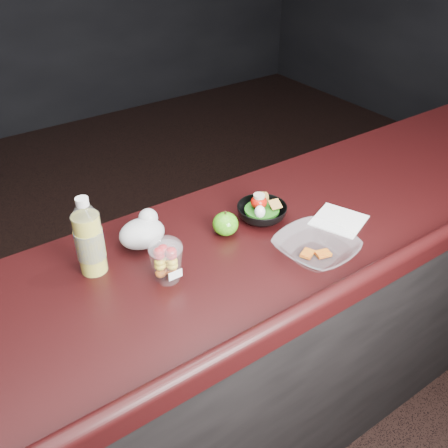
{
  "coord_description": "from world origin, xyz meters",
  "views": [
    {
      "loc": [
        -0.62,
        -0.71,
        1.97
      ],
      "look_at": [
        0.1,
        0.32,
        1.1
      ],
      "focal_mm": 40.0,
      "sensor_mm": 36.0,
      "label": 1
    }
  ],
  "objects_px": {
    "green_apple": "(225,224)",
    "snack_bowl": "(261,212)",
    "fruit_cup": "(166,259)",
    "takeout_bowl": "(316,249)",
    "lemonade_bottle": "(89,241)"
  },
  "relations": [
    {
      "from": "green_apple",
      "to": "snack_bowl",
      "type": "bearing_deg",
      "value": -0.21
    },
    {
      "from": "lemonade_bottle",
      "to": "snack_bowl",
      "type": "relative_size",
      "value": 1.17
    },
    {
      "from": "fruit_cup",
      "to": "green_apple",
      "type": "relative_size",
      "value": 1.6
    },
    {
      "from": "takeout_bowl",
      "to": "snack_bowl",
      "type": "bearing_deg",
      "value": 91.83
    },
    {
      "from": "green_apple",
      "to": "snack_bowl",
      "type": "distance_m",
      "value": 0.15
    },
    {
      "from": "green_apple",
      "to": "takeout_bowl",
      "type": "xyz_separation_m",
      "value": [
        0.16,
        -0.26,
        -0.01
      ]
    },
    {
      "from": "fruit_cup",
      "to": "green_apple",
      "type": "bearing_deg",
      "value": 18.44
    },
    {
      "from": "fruit_cup",
      "to": "green_apple",
      "type": "distance_m",
      "value": 0.28
    },
    {
      "from": "snack_bowl",
      "to": "takeout_bowl",
      "type": "distance_m",
      "value": 0.26
    },
    {
      "from": "lemonade_bottle",
      "to": "snack_bowl",
      "type": "xyz_separation_m",
      "value": [
        0.57,
        -0.07,
        -0.07
      ]
    },
    {
      "from": "takeout_bowl",
      "to": "green_apple",
      "type": "bearing_deg",
      "value": 121.47
    },
    {
      "from": "green_apple",
      "to": "snack_bowl",
      "type": "relative_size",
      "value": 0.41
    },
    {
      "from": "snack_bowl",
      "to": "takeout_bowl",
      "type": "bearing_deg",
      "value": -88.17
    },
    {
      "from": "green_apple",
      "to": "snack_bowl",
      "type": "height_order",
      "value": "snack_bowl"
    },
    {
      "from": "lemonade_bottle",
      "to": "green_apple",
      "type": "bearing_deg",
      "value": -9.63
    }
  ]
}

